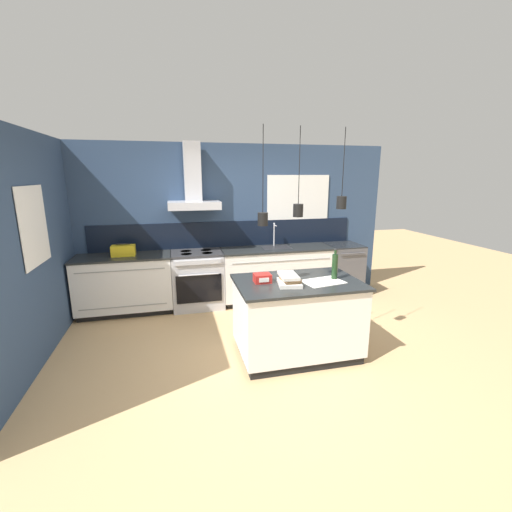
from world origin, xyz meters
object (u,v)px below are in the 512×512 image
Objects in this scene: red_supply_box at (262,278)px; yellow_toolbox at (123,250)px; book_stack at (289,280)px; oven_range at (198,279)px; bottle_on_island at (335,266)px; dishwasher at (342,269)px.

red_supply_box is 0.56× the size of yellow_toolbox.
oven_range is at bearing 114.87° from book_stack.
oven_range is 2.17m from book_stack.
bottle_on_island reaches higher than book_stack.
oven_range is 1.21m from yellow_toolbox.
book_stack is 2.75m from yellow_toolbox.
red_supply_box is at bearing 174.42° from bottle_on_island.
dishwasher is 2.51× the size of bottle_on_island.
bottle_on_island is (1.47, -1.84, 0.61)m from oven_range.
oven_range is at bearing 109.34° from red_supply_box.
red_supply_box is (-0.85, 0.08, -0.11)m from bottle_on_island.
yellow_toolbox is at bearing 144.13° from bottle_on_island.
oven_range is 1.00× the size of dishwasher.
book_stack reaches higher than red_supply_box.
bottle_on_island reaches higher than oven_range.
bottle_on_island is 0.86m from red_supply_box.
bottle_on_island is 1.92× the size of red_supply_box.
yellow_toolbox reaches higher than oven_range.
dishwasher is at bearing 59.32° from bottle_on_island.
yellow_toolbox is at bearing 134.02° from red_supply_box.
book_stack reaches higher than oven_range.
dishwasher is 2.60m from book_stack.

